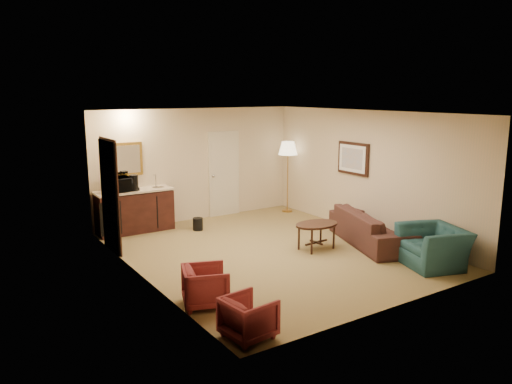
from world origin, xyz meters
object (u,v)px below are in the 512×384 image
Objects in this scene: teal_armchair at (434,240)px; waste_bin at (198,224)px; rose_chair_far at (248,315)px; floor_lamp at (288,177)px; coffee_maker at (134,183)px; microwave at (117,183)px; sofa at (371,222)px; rose_chair_near at (205,284)px; coffee_table at (316,236)px; wetbar_cabinet at (135,211)px.

teal_armchair is 3.87× the size of waste_bin.
floor_lamp reaches higher than rose_chair_far.
coffee_maker is (-3.57, 4.83, 0.62)m from teal_armchair.
sofa is at bearing -49.92° from microwave.
microwave is at bearing -122.88° from teal_armchair.
rose_chair_near is (-4.10, -0.80, -0.12)m from sofa.
waste_bin is (-2.38, 4.27, -0.33)m from teal_armchair.
rose_chair_near reaches higher than rose_chair_far.
waste_bin is at bearing -4.98° from rose_chair_near.
coffee_table is (2.97, 2.25, -0.03)m from rose_chair_far.
waste_bin is at bearing 60.68° from sofa.
floor_lamp is (0.25, 3.10, 0.45)m from sofa.
wetbar_cabinet is at bearing -125.82° from teal_armchair.
coffee_maker is (0.48, 4.13, 0.77)m from rose_chair_near.
coffee_table is at bearing -62.07° from waste_bin.
microwave is (0.14, 5.30, 0.82)m from rose_chair_far.
rose_chair_far is 1.05× the size of microwave.
sofa is 4.18m from rose_chair_near.
rose_chair_near is at bearing -101.42° from microwave.
wetbar_cabinet is 2.97× the size of microwave.
microwave is at bearing 132.89° from coffee_table.
coffee_maker reaches higher than coffee_table.
sofa reaches higher than waste_bin.
floor_lamp is (4.35, 3.90, 0.57)m from rose_chair_near.
floor_lamp is 5.30× the size of coffee_maker.
rose_chair_near is (-0.50, -4.22, -0.14)m from wetbar_cabinet.
rose_chair_near is at bearing -159.27° from coffee_table.
teal_armchair is (-0.05, -1.50, 0.02)m from sofa.
teal_armchair is 6.04m from coffee_maker.
floor_lamp is (0.30, 4.60, 0.42)m from teal_armchair.
floor_lamp is at bearing 63.59° from coffee_table.
waste_bin is at bearing -173.02° from floor_lamp.
coffee_table is at bearing -131.03° from teal_armchair.
microwave is 0.34m from coffee_maker.
teal_armchair is 3.17× the size of coffee_maker.
coffee_maker is at bearing -17.14° from microwave.
rose_chair_far is 0.33× the size of floor_lamp.
wetbar_cabinet is at bearing 13.36° from rose_chair_near.
rose_chair_near is 3.95m from waste_bin.
microwave is at bearing -8.05° from rose_chair_far.
microwave reaches higher than rose_chair_far.
coffee_maker is (-3.87, 0.23, 0.20)m from floor_lamp.
teal_armchair is 4.11m from rose_chair_near.
sofa is at bearing -16.02° from coffee_table.
microwave reaches higher than sofa.
rose_chair_far is at bearing -159.88° from rose_chair_near.
sofa is 3.87× the size of rose_chair_far.
waste_bin is at bearing -26.12° from rose_chair_far.
teal_armchair is at bearing -40.56° from coffee_maker.
teal_armchair reaches higher than rose_chair_far.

